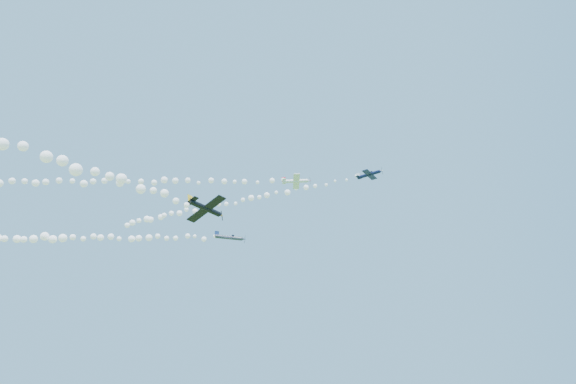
% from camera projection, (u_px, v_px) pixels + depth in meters
% --- Properties ---
extents(plane_white, '(6.54, 6.90, 1.76)m').
position_uv_depth(plane_white, '(296.00, 181.00, 106.79)').
color(plane_white, white).
extents(smoke_trail_white, '(79.70, 24.72, 2.81)m').
position_uv_depth(smoke_trail_white, '(100.00, 181.00, 106.10)').
color(smoke_trail_white, white).
extents(plane_navy, '(6.26, 6.64, 1.76)m').
position_uv_depth(plane_navy, '(369.00, 174.00, 106.93)').
color(plane_navy, '#0B1334').
extents(smoke_trail_navy, '(72.29, 19.18, 2.51)m').
position_uv_depth(smoke_trail_navy, '(226.00, 204.00, 124.43)').
color(smoke_trail_navy, white).
extents(plane_grey, '(7.66, 8.07, 2.99)m').
position_uv_depth(plane_grey, '(230.00, 238.00, 117.11)').
color(plane_grey, '#323949').
extents(smoke_trail_grey, '(65.31, 22.26, 3.43)m').
position_uv_depth(smoke_trail_grey, '(78.00, 238.00, 115.80)').
color(smoke_trail_grey, white).
extents(plane_black, '(7.53, 7.24, 3.15)m').
position_uv_depth(plane_black, '(206.00, 208.00, 78.38)').
color(plane_black, black).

